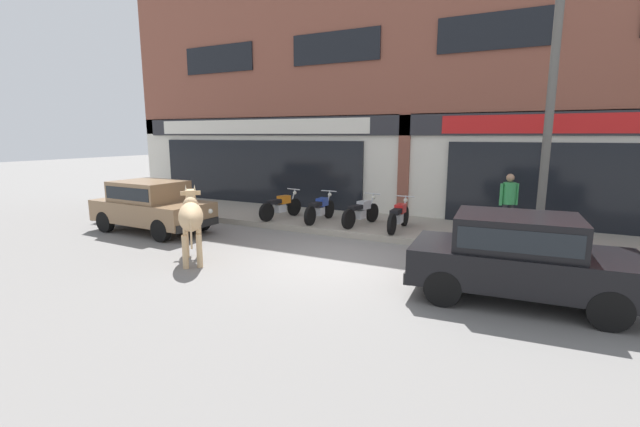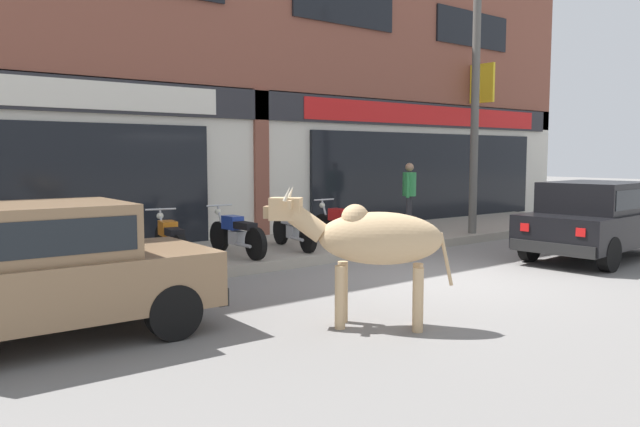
% 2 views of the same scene
% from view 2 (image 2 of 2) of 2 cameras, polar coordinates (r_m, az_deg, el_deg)
% --- Properties ---
extents(ground_plane, '(90.00, 90.00, 0.00)m').
position_cam_2_polar(ground_plane, '(10.14, 11.22, -5.87)').
color(ground_plane, slate).
extents(sidewalk, '(19.00, 3.06, 0.17)m').
position_cam_2_polar(sidewalk, '(12.81, -1.64, -3.04)').
color(sidewalk, gray).
rests_on(sidewalk, ground).
extents(shop_building, '(23.00, 1.40, 9.30)m').
position_cam_2_polar(shop_building, '(14.36, -6.13, 15.28)').
color(shop_building, brown).
rests_on(shop_building, ground).
extents(cow, '(1.64, 1.71, 1.61)m').
position_cam_2_polar(cow, '(7.07, 4.69, -2.38)').
color(cow, tan).
rests_on(cow, ground).
extents(car_0, '(3.70, 1.85, 1.46)m').
position_cam_2_polar(car_0, '(12.77, 23.92, -0.23)').
color(car_0, black).
rests_on(car_0, ground).
extents(car_1, '(3.67, 1.73, 1.46)m').
position_cam_2_polar(car_1, '(7.08, -24.54, -4.40)').
color(car_1, black).
rests_on(car_1, ground).
extents(motorcycle_0, '(0.63, 1.80, 0.88)m').
position_cam_2_polar(motorcycle_0, '(10.48, -13.56, -2.45)').
color(motorcycle_0, black).
rests_on(motorcycle_0, sidewalk).
extents(motorcycle_1, '(0.52, 1.81, 0.88)m').
position_cam_2_polar(motorcycle_1, '(11.18, -7.64, -1.87)').
color(motorcycle_1, black).
rests_on(motorcycle_1, sidewalk).
extents(motorcycle_2, '(0.64, 1.79, 0.88)m').
position_cam_2_polar(motorcycle_2, '(11.95, -2.44, -1.36)').
color(motorcycle_2, black).
rests_on(motorcycle_2, sidewalk).
extents(motorcycle_3, '(0.52, 1.81, 0.88)m').
position_cam_2_polar(motorcycle_3, '(12.57, 2.12, -1.03)').
color(motorcycle_3, black).
rests_on(motorcycle_3, sidewalk).
extents(pedestrian, '(0.43, 0.32, 1.60)m').
position_cam_2_polar(pedestrian, '(14.89, 8.16, 2.23)').
color(pedestrian, '#2D2D33').
rests_on(pedestrian, sidewalk).
extents(utility_pole, '(0.18, 0.18, 6.00)m').
position_cam_2_polar(utility_pole, '(14.65, 14.00, 9.95)').
color(utility_pole, '#595651').
rests_on(utility_pole, sidewalk).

